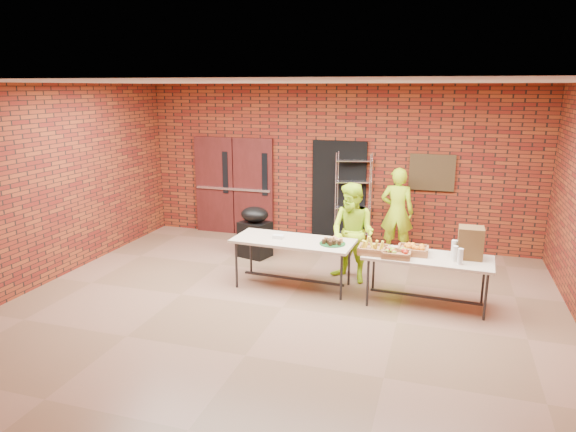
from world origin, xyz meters
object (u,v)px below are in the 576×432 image
Objects in this scene: table_right at (427,261)px; coffee_dispenser at (470,243)px; volunteer_man at (353,233)px; volunteer_woman at (397,212)px; wire_rack at (353,200)px; covered_grill at (255,232)px; table_left at (293,244)px.

table_right is 0.65m from coffee_dispenser.
volunteer_man is at bearing 155.86° from table_right.
wire_rack is at bearing -21.62° from volunteer_woman.
volunteer_woman is (2.53, 0.89, 0.36)m from covered_grill.
wire_rack reaches higher than coffee_dispenser.
wire_rack is at bearing 81.68° from table_left.
volunteer_man is (1.97, -0.70, 0.34)m from covered_grill.
coffee_dispenser is at bearing 120.27° from volunteer_woman.
volunteer_man is at bearing 34.69° from table_left.
coffee_dispenser is at bearing 3.32° from table_left.
volunteer_woman is at bearing 95.37° from volunteer_man.
covered_grill is (-3.19, 1.34, -0.20)m from table_right.
table_left is 1.05× the size of table_right.
covered_grill is 2.12m from volunteer_man.
volunteer_man is (0.35, -1.95, -0.12)m from wire_rack.
table_left is 2.02× the size of covered_grill.
table_left is 1.68m from covered_grill.
table_left is at bearing 56.24° from volunteer_woman.
wire_rack is 1.15× the size of volunteer_man.
wire_rack is at bearing 124.78° from volunteer_man.
coffee_dispenser is 3.99m from covered_grill.
wire_rack reaches higher than table_right.
wire_rack reaches higher than volunteer_man.
wire_rack reaches higher than volunteer_woman.
volunteer_woman is (0.90, -0.36, -0.10)m from wire_rack.
covered_grill is at bearing 161.96° from coffee_dispenser.
covered_grill is at bearing 135.66° from table_left.
volunteer_man is (-1.22, 0.64, 0.14)m from table_right.
table_right is 4.08× the size of coffee_dispenser.
table_right is 1.13× the size of volunteer_man.
coffee_dispenser is at bearing 14.84° from table_right.
volunteer_woman is at bearing 35.52° from covered_grill.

